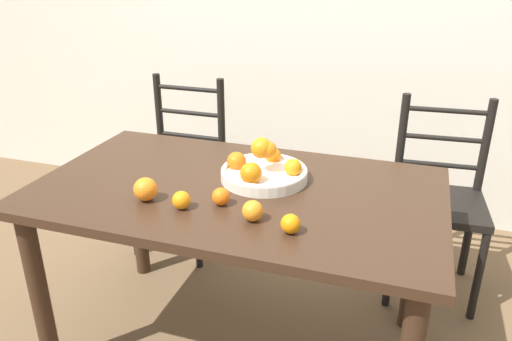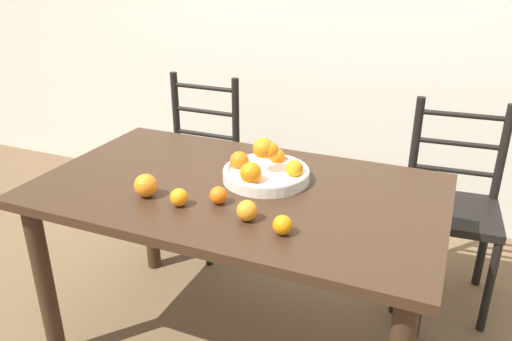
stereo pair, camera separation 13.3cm
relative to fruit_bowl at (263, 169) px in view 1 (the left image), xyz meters
The scene contains 10 objects.
wall_back 1.45m from the fruit_bowl, 93.16° to the left, with size 8.00×0.06×2.60m.
dining_table 0.19m from the fruit_bowl, 129.33° to the right, with size 1.50×0.87×0.75m.
fruit_bowl is the anchor object (origin of this frame).
orange_loose_0 0.40m from the fruit_bowl, 60.48° to the right, with size 0.06×0.06×0.06m.
orange_loose_1 0.45m from the fruit_bowl, 138.98° to the right, with size 0.08×0.08×0.08m.
orange_loose_2 0.32m from the fruit_bowl, 78.56° to the right, with size 0.07×0.07×0.07m.
orange_loose_3 0.36m from the fruit_bowl, 121.54° to the right, with size 0.06×0.06×0.06m.
orange_loose_4 0.25m from the fruit_bowl, 106.33° to the right, with size 0.06×0.06×0.06m.
chair_left 0.97m from the fruit_bowl, 137.39° to the left, with size 0.42×0.40×0.94m.
chair_right 0.97m from the fruit_bowl, 42.51° to the left, with size 0.45×0.43×0.94m.
Camera 1 is at (0.59, -1.56, 1.53)m, focal length 35.00 mm.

